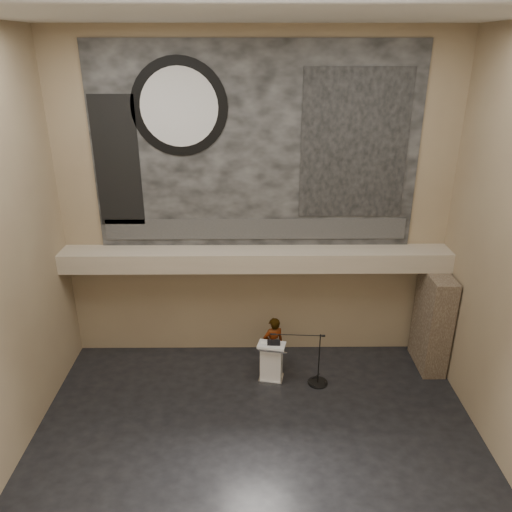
{
  "coord_description": "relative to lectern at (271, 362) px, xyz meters",
  "views": [
    {
      "loc": [
        -0.1,
        -8.24,
        8.03
      ],
      "look_at": [
        0.0,
        3.2,
        3.2
      ],
      "focal_mm": 35.0,
      "sensor_mm": 36.0,
      "label": 1
    }
  ],
  "objects": [
    {
      "name": "stone_pier",
      "position": [
        4.26,
        0.67,
        0.8
      ],
      "size": [
        0.6,
        1.4,
        2.7
      ],
      "primitive_type": "cube",
      "color": "#45372A",
      "rests_on": "floor"
    },
    {
      "name": "binder",
      "position": [
        0.05,
        0.01,
        0.56
      ],
      "size": [
        0.34,
        0.27,
        0.04
      ],
      "primitive_type": "cube",
      "rotation": [
        0.0,
        0.0,
        -0.03
      ],
      "color": "black",
      "rests_on": "lectern"
    },
    {
      "name": "banner_building_print",
      "position": [
        2.01,
        1.45,
        5.25
      ],
      "size": [
        2.6,
        0.02,
        3.6
      ],
      "primitive_type": "cube",
      "color": "black",
      "rests_on": "banner"
    },
    {
      "name": "mic_stand",
      "position": [
        1.15,
        -0.15,
        -0.33
      ],
      "size": [
        1.49,
        0.52,
        1.46
      ],
      "rotation": [
        0.0,
        0.0,
        -0.07
      ],
      "color": "black",
      "rests_on": "floor"
    },
    {
      "name": "soffit",
      "position": [
        -0.39,
        1.12,
        2.4
      ],
      "size": [
        10.0,
        0.8,
        0.5
      ],
      "primitive_type": "cube",
      "color": "tan",
      "rests_on": "wall_back"
    },
    {
      "name": "sprinkler_left",
      "position": [
        -1.99,
        1.07,
        2.12
      ],
      "size": [
        0.04,
        0.04,
        0.06
      ],
      "primitive_type": "cylinder",
      "color": "#B2893D",
      "rests_on": "soffit"
    },
    {
      "name": "floor",
      "position": [
        -0.39,
        -2.48,
        -0.55
      ],
      "size": [
        10.0,
        10.0,
        0.0
      ],
      "primitive_type": "plane",
      "color": "black",
      "rests_on": "ground"
    },
    {
      "name": "wall_back",
      "position": [
        -0.39,
        1.52,
        3.7
      ],
      "size": [
        10.0,
        0.02,
        8.5
      ],
      "primitive_type": "cube",
      "color": "#846F54",
      "rests_on": "floor"
    },
    {
      "name": "wall_front",
      "position": [
        -0.39,
        -6.48,
        3.7
      ],
      "size": [
        10.0,
        0.02,
        8.5
      ],
      "primitive_type": "cube",
      "color": "#846F54",
      "rests_on": "floor"
    },
    {
      "name": "lectern",
      "position": [
        0.0,
        0.0,
        0.0
      ],
      "size": [
        0.77,
        0.61,
        1.13
      ],
      "rotation": [
        0.0,
        0.0,
        -0.2
      ],
      "color": "silver",
      "rests_on": "floor"
    },
    {
      "name": "banner_brick_print",
      "position": [
        -3.79,
        1.45,
        4.85
      ],
      "size": [
        1.1,
        0.02,
        3.2
      ],
      "primitive_type": "cube",
      "color": "black",
      "rests_on": "banner"
    },
    {
      "name": "banner_clock_face",
      "position": [
        -2.19,
        1.43,
        6.15
      ],
      "size": [
        1.84,
        0.02,
        1.84
      ],
      "primitive_type": "cylinder",
      "rotation": [
        1.57,
        0.0,
        0.0
      ],
      "color": "silver",
      "rests_on": "banner"
    },
    {
      "name": "speaker_person",
      "position": [
        0.06,
        0.45,
        0.24
      ],
      "size": [
        0.67,
        0.55,
        1.58
      ],
      "primitive_type": "imported",
      "rotation": [
        0.0,
        0.0,
        3.5
      ],
      "color": "silver",
      "rests_on": "floor"
    },
    {
      "name": "banner_clock_rim",
      "position": [
        -2.19,
        1.45,
        6.15
      ],
      "size": [
        2.3,
        0.02,
        2.3
      ],
      "primitive_type": "cylinder",
      "rotation": [
        1.57,
        0.0,
        0.0
      ],
      "color": "black",
      "rests_on": "banner"
    },
    {
      "name": "ceiling",
      "position": [
        -0.39,
        -2.48,
        7.95
      ],
      "size": [
        10.0,
        10.0,
        0.0
      ],
      "primitive_type": "plane",
      "color": "silver",
      "rests_on": "wall_back"
    },
    {
      "name": "papers",
      "position": [
        -0.17,
        -0.05,
        0.55
      ],
      "size": [
        0.24,
        0.32,
        0.0
      ],
      "primitive_type": "cube",
      "rotation": [
        0.0,
        0.0,
        -0.07
      ],
      "color": "white",
      "rests_on": "lectern"
    },
    {
      "name": "banner_text_strip",
      "position": [
        -0.39,
        1.45,
        3.1
      ],
      "size": [
        7.76,
        0.02,
        0.55
      ],
      "primitive_type": "cube",
      "color": "#2F2F2F",
      "rests_on": "banner"
    },
    {
      "name": "banner",
      "position": [
        -0.39,
        1.49,
        5.15
      ],
      "size": [
        8.0,
        0.05,
        5.0
      ],
      "primitive_type": "cube",
      "color": "black",
      "rests_on": "wall_back"
    },
    {
      "name": "sprinkler_right",
      "position": [
        1.51,
        1.07,
        2.12
      ],
      "size": [
        0.04,
        0.04,
        0.06
      ],
      "primitive_type": "cylinder",
      "color": "#B2893D",
      "rests_on": "soffit"
    }
  ]
}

